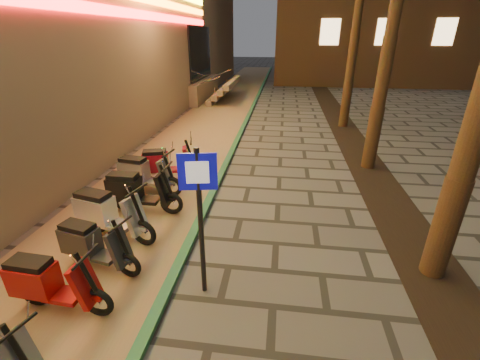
# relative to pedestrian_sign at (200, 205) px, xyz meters

# --- Properties ---
(ground) EXTENTS (120.00, 120.00, 0.00)m
(ground) POSITION_rel_pedestrian_sign_xyz_m (0.30, -1.04, -1.61)
(ground) COLOR #474442
(ground) RESTS_ON ground
(parking_strip) EXTENTS (3.40, 60.00, 0.01)m
(parking_strip) POSITION_rel_pedestrian_sign_xyz_m (-2.30, 8.96, -1.60)
(parking_strip) COLOR #8C7251
(parking_strip) RESTS_ON ground
(green_curb) EXTENTS (0.18, 60.00, 0.10)m
(green_curb) POSITION_rel_pedestrian_sign_xyz_m (-0.60, 8.96, -1.56)
(green_curb) COLOR #25623D
(green_curb) RESTS_ON ground
(planting_strip) EXTENTS (1.20, 40.00, 0.02)m
(planting_strip) POSITION_rel_pedestrian_sign_xyz_m (3.90, 3.96, -1.60)
(planting_strip) COLOR black
(planting_strip) RESTS_ON ground
(pedestrian_sign) EXTENTS (0.54, 0.13, 2.49)m
(pedestrian_sign) POSITION_rel_pedestrian_sign_xyz_m (0.00, 0.00, 0.00)
(pedestrian_sign) COLOR black
(pedestrian_sign) RESTS_ON ground
(scooter_4) EXTENTS (1.61, 0.56, 1.13)m
(scooter_4) POSITION_rel_pedestrian_sign_xyz_m (-2.20, -0.66, -1.12)
(scooter_4) COLOR black
(scooter_4) RESTS_ON ground
(scooter_5) EXTENTS (1.58, 0.73, 1.11)m
(scooter_5) POSITION_rel_pedestrian_sign_xyz_m (-2.10, 0.32, -1.13)
(scooter_5) COLOR black
(scooter_5) RESTS_ON ground
(scooter_6) EXTENTS (1.81, 0.85, 1.27)m
(scooter_6) POSITION_rel_pedestrian_sign_xyz_m (-2.31, 1.27, -1.06)
(scooter_6) COLOR black
(scooter_6) RESTS_ON ground
(scooter_7) EXTENTS (1.76, 0.62, 1.25)m
(scooter_7) POSITION_rel_pedestrian_sign_xyz_m (-2.17, 2.34, -1.07)
(scooter_7) COLOR black
(scooter_7) RESTS_ON ground
(scooter_8) EXTENTS (1.74, 0.72, 1.22)m
(scooter_8) POSITION_rel_pedestrian_sign_xyz_m (-2.43, 3.37, -1.08)
(scooter_8) COLOR black
(scooter_8) RESTS_ON ground
(scooter_9) EXTENTS (1.67, 0.84, 1.18)m
(scooter_9) POSITION_rel_pedestrian_sign_xyz_m (-2.13, 4.19, -1.10)
(scooter_9) COLOR black
(scooter_9) RESTS_ON ground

